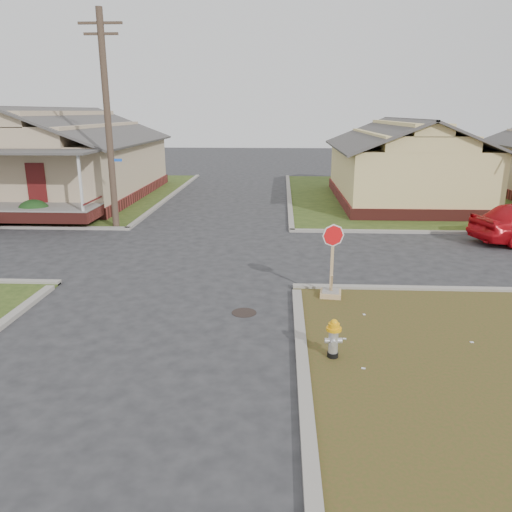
{
  "coord_description": "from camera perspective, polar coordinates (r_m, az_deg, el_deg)",
  "views": [
    {
      "loc": [
        3.11,
        -12.44,
        5.01
      ],
      "look_at": [
        2.43,
        1.0,
        1.1
      ],
      "focal_mm": 35.0,
      "sensor_mm": 36.0,
      "label": 1
    }
  ],
  "objects": [
    {
      "name": "hedge_right",
      "position": [
        24.9,
        -24.01,
        4.62
      ],
      "size": [
        1.46,
        1.2,
        1.12
      ],
      "primitive_type": "ellipsoid",
      "color": "#183513",
      "rests_on": "verge_far_left"
    },
    {
      "name": "stop_sign",
      "position": [
        13.97,
        8.59,
        -2.84
      ],
      "size": [
        0.59,
        0.57,
        2.06
      ],
      "rotation": [
        0.0,
        0.0,
        -0.12
      ],
      "color": "tan",
      "rests_on": "ground"
    },
    {
      "name": "curbs",
      "position": [
        18.41,
        -6.95,
        0.29
      ],
      "size": [
        80.0,
        40.0,
        0.12
      ],
      "primitive_type": null,
      "color": "gray",
      "rests_on": "ground"
    },
    {
      "name": "ground",
      "position": [
        13.77,
        -10.43,
        -5.42
      ],
      "size": [
        120.0,
        120.0,
        0.0
      ],
      "primitive_type": "plane",
      "color": "#252527",
      "rests_on": "ground"
    },
    {
      "name": "side_house_yellow",
      "position": [
        29.88,
        16.47,
        10.14
      ],
      "size": [
        7.6,
        11.6,
        4.7
      ],
      "color": "maroon",
      "rests_on": "ground"
    },
    {
      "name": "manhole",
      "position": [
        12.98,
        -1.37,
        -6.48
      ],
      "size": [
        0.64,
        0.64,
        0.01
      ],
      "primitive_type": "cylinder",
      "color": "black",
      "rests_on": "ground"
    },
    {
      "name": "fire_hydrant",
      "position": [
        10.61,
        8.85,
        -9.06
      ],
      "size": [
        0.32,
        0.32,
        0.85
      ],
      "rotation": [
        0.0,
        0.0,
        0.08
      ],
      "color": "black",
      "rests_on": "ground"
    },
    {
      "name": "corner_house",
      "position": [
        32.05,
        -21.62,
        10.21
      ],
      "size": [
        10.1,
        15.5,
        5.3
      ],
      "color": "maroon",
      "rests_on": "ground"
    },
    {
      "name": "utility_pole",
      "position": [
        22.56,
        -16.57,
        14.68
      ],
      "size": [
        1.8,
        0.28,
        9.0
      ],
      "color": "#3F2F24",
      "rests_on": "ground"
    },
    {
      "name": "verge_far_left",
      "position": [
        34.8,
        -24.89,
        6.48
      ],
      "size": [
        19.0,
        19.0,
        0.05
      ],
      "primitive_type": "cube",
      "color": "#2C4017",
      "rests_on": "ground"
    }
  ]
}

